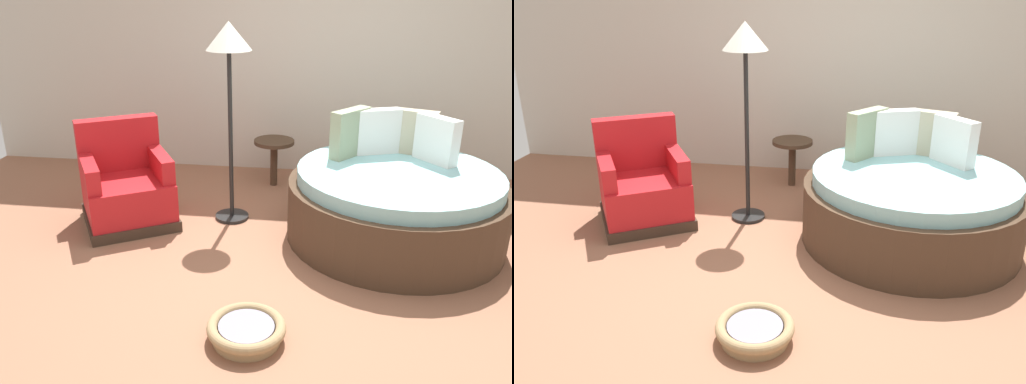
# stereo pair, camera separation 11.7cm
# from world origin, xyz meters

# --- Properties ---
(ground_plane) EXTENTS (8.00, 8.00, 0.02)m
(ground_plane) POSITION_xyz_m (0.00, 0.00, -0.01)
(ground_plane) COLOR #936047
(back_wall) EXTENTS (8.00, 0.12, 2.75)m
(back_wall) POSITION_xyz_m (0.00, 2.35, 1.38)
(back_wall) COLOR beige
(back_wall) RESTS_ON ground_plane
(round_daybed) EXTENTS (1.87, 1.87, 1.07)m
(round_daybed) POSITION_xyz_m (0.76, 0.62, 0.33)
(round_daybed) COLOR #473323
(round_daybed) RESTS_ON ground_plane
(red_armchair) EXTENTS (1.10, 1.10, 0.94)m
(red_armchair) POSITION_xyz_m (-1.69, 0.63, 0.33)
(red_armchair) COLOR #38281E
(red_armchair) RESTS_ON ground_plane
(pet_basket) EXTENTS (0.51, 0.51, 0.13)m
(pet_basket) POSITION_xyz_m (-0.30, -0.99, 0.07)
(pet_basket) COLOR #9E7F56
(pet_basket) RESTS_ON ground_plane
(side_table) EXTENTS (0.44, 0.44, 0.52)m
(side_table) POSITION_xyz_m (-0.43, 1.75, 0.43)
(side_table) COLOR #473323
(side_table) RESTS_ON ground_plane
(floor_lamp) EXTENTS (0.40, 0.40, 1.82)m
(floor_lamp) POSITION_xyz_m (-0.73, 0.82, 1.53)
(floor_lamp) COLOR black
(floor_lamp) RESTS_ON ground_plane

